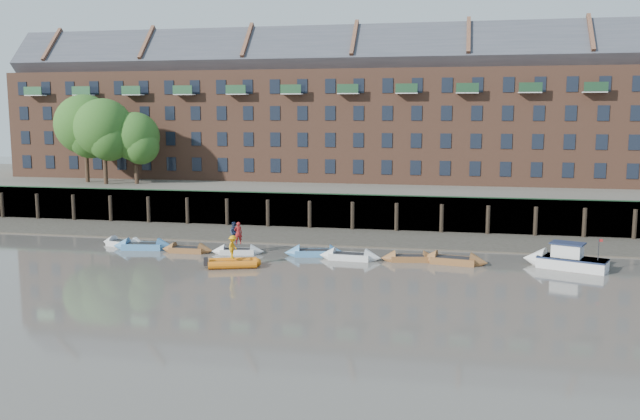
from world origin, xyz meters
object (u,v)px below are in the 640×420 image
(rowboat_0, at_px, (124,243))
(rowboat_2, at_px, (187,250))
(rowboat_5, at_px, (350,256))
(person_rower_a, at_px, (238,233))
(rowboat_1, at_px, (143,246))
(motor_launch, at_px, (559,259))
(person_rower_b, at_px, (235,233))
(person_rib_crew, at_px, (233,247))
(rowboat_3, at_px, (238,251))
(rib_tender, at_px, (235,263))
(rowboat_4, at_px, (315,253))
(rowboat_7, at_px, (453,260))
(rowboat_6, at_px, (409,258))

(rowboat_0, relative_size, rowboat_2, 1.07)
(rowboat_5, bearing_deg, person_rower_a, -178.33)
(rowboat_1, bearing_deg, motor_launch, -7.97)
(person_rower_b, height_order, person_rib_crew, person_rower_b)
(rowboat_1, relative_size, person_rib_crew, 3.07)
(rowboat_3, height_order, rib_tender, rowboat_3)
(rowboat_3, height_order, person_rower_a, person_rower_a)
(rowboat_3, bearing_deg, rowboat_5, -12.04)
(rowboat_4, distance_m, person_rower_a, 5.96)
(person_rower_a, xyz_separation_m, person_rib_crew, (0.98, -4.15, -0.23))
(rowboat_2, height_order, person_rower_b, person_rower_b)
(rowboat_2, distance_m, person_rib_crew, 6.54)
(rowboat_1, height_order, rowboat_3, rowboat_1)
(rowboat_3, distance_m, person_rower_a, 1.42)
(rowboat_7, height_order, person_rower_a, person_rower_a)
(rowboat_1, relative_size, rowboat_5, 1.06)
(rowboat_0, xyz_separation_m, person_rib_crew, (10.98, -5.32, 1.18))
(rowboat_2, xyz_separation_m, person_rib_crew, (5.03, -4.00, 1.19))
(rowboat_6, relative_size, rowboat_7, 0.87)
(rib_tender, height_order, person_rower_b, person_rower_b)
(rib_tender, bearing_deg, person_rib_crew, 152.37)
(rowboat_7, relative_size, person_rower_b, 3.03)
(person_rower_b, bearing_deg, rowboat_7, -7.71)
(person_rower_b, xyz_separation_m, person_rib_crew, (1.36, -4.42, -0.20))
(person_rower_b, bearing_deg, motor_launch, -6.56)
(rowboat_6, bearing_deg, rowboat_0, 167.83)
(rowboat_4, height_order, rowboat_6, rowboat_4)
(rowboat_1, bearing_deg, rowboat_4, -6.50)
(rowboat_1, xyz_separation_m, motor_launch, (31.05, -0.21, 0.34))
(rowboat_0, height_order, rowboat_3, rowboat_0)
(motor_launch, bearing_deg, rowboat_7, 23.68)
(rowboat_2, distance_m, rowboat_3, 3.98)
(rowboat_6, bearing_deg, rowboat_7, -14.48)
(rowboat_7, bearing_deg, rowboat_5, -170.39)
(rowboat_2, relative_size, rowboat_7, 0.83)
(motor_launch, relative_size, person_rower_b, 3.59)
(rowboat_6, distance_m, person_rower_a, 12.94)
(rowboat_4, relative_size, rowboat_6, 1.09)
(rowboat_0, distance_m, rib_tender, 12.33)
(rowboat_6, xyz_separation_m, motor_launch, (10.26, 0.01, 0.38))
(rowboat_1, xyz_separation_m, rowboat_4, (13.70, 0.26, -0.02))
(rowboat_5, xyz_separation_m, person_rib_crew, (-7.60, -3.91, 1.16))
(rowboat_1, height_order, rowboat_2, rowboat_1)
(rowboat_0, distance_m, rowboat_2, 6.09)
(rib_tender, xyz_separation_m, person_rower_a, (-1.12, 4.18, 1.35))
(motor_launch, distance_m, person_rower_a, 23.14)
(person_rower_b, bearing_deg, rowboat_2, -179.56)
(rowboat_2, xyz_separation_m, rowboat_4, (9.82, 0.73, 0.02))
(person_rib_crew, bearing_deg, rowboat_0, 69.27)
(person_rower_b, relative_size, person_rib_crew, 1.01)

